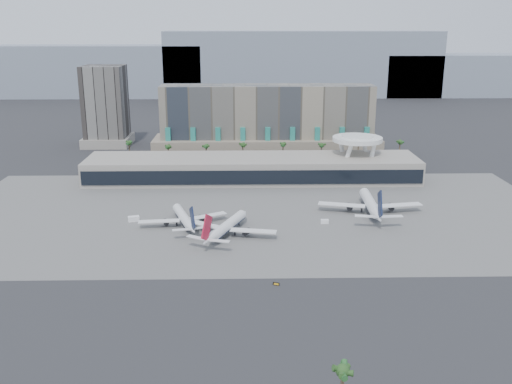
{
  "coord_description": "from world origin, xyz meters",
  "views": [
    {
      "loc": [
        -4.13,
        -175.98,
        78.09
      ],
      "look_at": [
        0.37,
        40.0,
        14.01
      ],
      "focal_mm": 40.0,
      "sensor_mm": 36.0,
      "label": 1
    }
  ],
  "objects_px": {
    "airliner_centre": "(227,226)",
    "service_vehicle_a": "(134,219)",
    "taxiway_sign": "(276,284)",
    "airliner_right": "(371,204)",
    "service_vehicle_b": "(325,222)",
    "airliner_left": "(184,218)"
  },
  "relations": [
    {
      "from": "airliner_left",
      "to": "taxiway_sign",
      "type": "distance_m",
      "value": 65.09
    },
    {
      "from": "airliner_left",
      "to": "service_vehicle_b",
      "type": "xyz_separation_m",
      "value": [
        56.88,
        1.1,
        -2.45
      ]
    },
    {
      "from": "service_vehicle_a",
      "to": "airliner_left",
      "type": "bearing_deg",
      "value": -31.33
    },
    {
      "from": "airliner_left",
      "to": "airliner_right",
      "type": "height_order",
      "value": "airliner_right"
    },
    {
      "from": "taxiway_sign",
      "to": "airliner_centre",
      "type": "bearing_deg",
      "value": 129.96
    },
    {
      "from": "airliner_centre",
      "to": "taxiway_sign",
      "type": "height_order",
      "value": "airliner_centre"
    },
    {
      "from": "airliner_centre",
      "to": "service_vehicle_b",
      "type": "height_order",
      "value": "airliner_centre"
    },
    {
      "from": "service_vehicle_a",
      "to": "airliner_centre",
      "type": "bearing_deg",
      "value": -40.62
    },
    {
      "from": "airliner_right",
      "to": "taxiway_sign",
      "type": "distance_m",
      "value": 82.44
    },
    {
      "from": "airliner_right",
      "to": "taxiway_sign",
      "type": "relative_size",
      "value": 22.43
    },
    {
      "from": "airliner_centre",
      "to": "service_vehicle_b",
      "type": "distance_m",
      "value": 41.46
    },
    {
      "from": "service_vehicle_b",
      "to": "taxiway_sign",
      "type": "relative_size",
      "value": 1.54
    },
    {
      "from": "airliner_centre",
      "to": "taxiway_sign",
      "type": "distance_m",
      "value": 47.17
    },
    {
      "from": "airliner_centre",
      "to": "service_vehicle_a",
      "type": "relative_size",
      "value": 8.61
    },
    {
      "from": "airliner_left",
      "to": "taxiway_sign",
      "type": "bearing_deg",
      "value": -76.34
    },
    {
      "from": "service_vehicle_a",
      "to": "taxiway_sign",
      "type": "height_order",
      "value": "service_vehicle_a"
    },
    {
      "from": "airliner_left",
      "to": "airliner_centre",
      "type": "xyz_separation_m",
      "value": [
        17.43,
        -11.36,
        0.27
      ]
    },
    {
      "from": "airliner_centre",
      "to": "airliner_right",
      "type": "height_order",
      "value": "airliner_right"
    },
    {
      "from": "airliner_left",
      "to": "airliner_centre",
      "type": "bearing_deg",
      "value": -51.01
    },
    {
      "from": "airliner_left",
      "to": "airliner_centre",
      "type": "height_order",
      "value": "airliner_centre"
    },
    {
      "from": "service_vehicle_a",
      "to": "taxiway_sign",
      "type": "distance_m",
      "value": 82.08
    },
    {
      "from": "service_vehicle_a",
      "to": "service_vehicle_b",
      "type": "relative_size",
      "value": 1.4
    }
  ]
}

